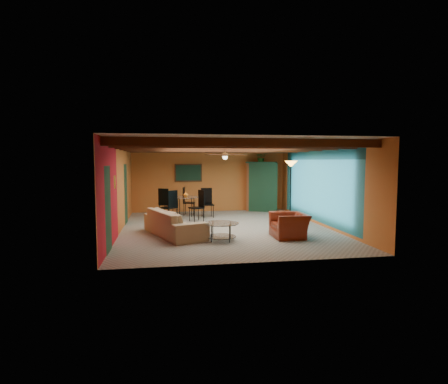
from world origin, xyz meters
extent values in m
cube|color=gray|center=(0.00, 0.00, 0.00)|extent=(6.50, 8.00, 0.01)
cube|color=silver|center=(0.00, 0.00, 2.70)|extent=(6.50, 8.00, 0.01)
cube|color=#BC642B|center=(0.00, 4.00, 1.35)|extent=(6.50, 0.02, 2.70)
cube|color=#A7121E|center=(-3.25, 0.00, 1.35)|extent=(0.02, 8.00, 2.70)
cube|color=teal|center=(3.25, 0.00, 1.35)|extent=(0.02, 8.00, 2.70)
imported|color=#9D8465|center=(-1.64, -0.87, 0.37)|extent=(1.84, 2.73, 0.74)
imported|color=maroon|center=(1.56, -1.68, 0.34)|extent=(0.93, 1.06, 0.69)
cube|color=brown|center=(2.20, 3.70, 1.03)|extent=(1.30, 1.00, 2.05)
cube|color=black|center=(-0.90, 3.96, 1.65)|extent=(1.05, 0.03, 0.65)
imported|color=#26661E|center=(2.20, 3.70, 2.31)|extent=(0.51, 0.46, 0.51)
imported|color=orange|center=(-1.12, 2.22, 1.22)|extent=(0.22, 0.22, 0.19)
camera|label=1|loc=(-1.92, -11.34, 2.17)|focal=29.03mm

